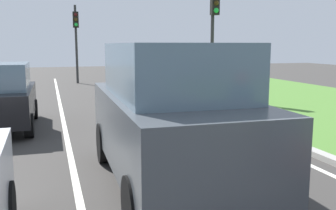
{
  "coord_description": "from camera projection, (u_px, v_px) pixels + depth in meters",
  "views": [
    {
      "loc": [
        -1.03,
        3.6,
        2.26
      ],
      "look_at": [
        0.95,
        9.92,
        1.2
      ],
      "focal_mm": 40.5,
      "sensor_mm": 36.0,
      "label": 1
    }
  ],
  "objects": [
    {
      "name": "lane_line_right_edge",
      "position": [
        211.0,
        120.0,
        11.52
      ],
      "size": [
        0.12,
        32.0,
        0.01
      ],
      "primitive_type": "cube",
      "color": "silver",
      "rests_on": "ground"
    },
    {
      "name": "curb_right",
      "position": [
        226.0,
        117.0,
        11.66
      ],
      "size": [
        0.24,
        48.0,
        0.12
      ],
      "primitive_type": "cube",
      "color": "#9E9B93",
      "rests_on": "ground"
    },
    {
      "name": "ground_plane",
      "position": [
        91.0,
        127.0,
        10.46
      ],
      "size": [
        60.0,
        60.0,
        0.0
      ],
      "primitive_type": "plane",
      "color": "#383533"
    },
    {
      "name": "lane_line_center",
      "position": [
        65.0,
        129.0,
        10.25
      ],
      "size": [
        0.12,
        32.0,
        0.01
      ],
      "primitive_type": "cube",
      "color": "silver",
      "rests_on": "ground"
    },
    {
      "name": "car_hatchback_far",
      "position": [
        0.0,
        97.0,
        10.07
      ],
      "size": [
        1.75,
        3.71,
        1.78
      ],
      "rotation": [
        0.0,
        0.0,
        -0.01
      ],
      "color": "black",
      "rests_on": "ground"
    },
    {
      "name": "traffic_light_far_median",
      "position": [
        76.0,
        32.0,
        21.85
      ],
      "size": [
        0.32,
        0.5,
        4.51
      ],
      "color": "#2D2D2D",
      "rests_on": "ground"
    },
    {
      "name": "car_suv_ahead",
      "position": [
        170.0,
        115.0,
        5.95
      ],
      "size": [
        2.04,
        4.54,
        2.28
      ],
      "rotation": [
        0.0,
        0.0,
        -0.02
      ],
      "color": "#474C51",
      "rests_on": "ground"
    },
    {
      "name": "traffic_light_near_right",
      "position": [
        214.0,
        24.0,
        15.09
      ],
      "size": [
        0.32,
        0.5,
        4.54
      ],
      "color": "#2D2D2D",
      "rests_on": "ground"
    }
  ]
}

